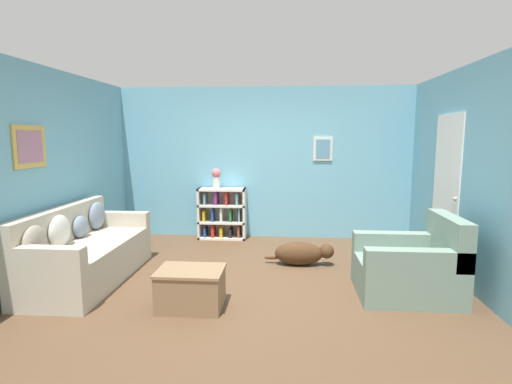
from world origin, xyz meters
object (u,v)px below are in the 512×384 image
(dog, at_px, (302,253))
(coffee_table, at_px, (191,287))
(couch, at_px, (85,253))
(recliner_chair, at_px, (412,268))
(bookshelf, at_px, (222,214))
(vase, at_px, (216,177))

(dog, bearing_deg, coffee_table, -128.81)
(couch, relative_size, recliner_chair, 1.87)
(couch, bearing_deg, recliner_chair, -2.37)
(bookshelf, height_order, vase, vase)
(recliner_chair, relative_size, coffee_table, 1.57)
(dog, bearing_deg, couch, -163.54)
(couch, distance_m, dog, 2.80)
(dog, relative_size, vase, 2.82)
(coffee_table, distance_m, dog, 1.90)
(couch, height_order, bookshelf, couch)
(recliner_chair, height_order, vase, vase)
(couch, xyz_separation_m, bookshelf, (1.35, 2.16, 0.08))
(coffee_table, xyz_separation_m, vase, (-0.23, 2.83, 0.85))
(couch, distance_m, recliner_chair, 3.87)
(bookshelf, height_order, recliner_chair, recliner_chair)
(recliner_chair, bearing_deg, coffee_table, -167.49)
(recliner_chair, xyz_separation_m, dog, (-1.19, 0.95, -0.15))
(couch, height_order, dog, couch)
(coffee_table, bearing_deg, couch, 155.22)
(vase, bearing_deg, coffee_table, -85.38)
(bookshelf, height_order, dog, bookshelf)
(recliner_chair, height_order, coffee_table, recliner_chair)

